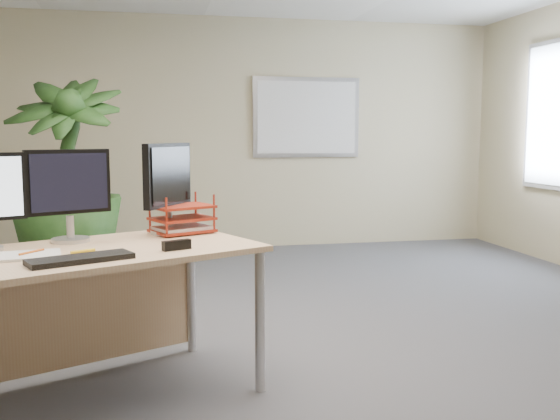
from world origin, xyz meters
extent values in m
plane|color=#414146|center=(0.00, 0.00, 0.00)|extent=(8.00, 8.00, 0.00)
cube|color=tan|center=(0.00, 4.00, 1.35)|extent=(7.00, 0.04, 2.70)
cube|color=#B8B9BE|center=(1.20, 3.97, 1.55)|extent=(1.30, 0.03, 0.95)
cube|color=silver|center=(1.20, 3.95, 1.55)|extent=(1.20, 0.01, 0.85)
cube|color=#D8AC7F|center=(-1.14, -0.28, 0.77)|extent=(2.21, 1.63, 0.03)
cube|color=#D8AC7F|center=(-1.30, 0.08, 0.38)|extent=(1.77, 0.82, 0.63)
cylinder|color=#B6B6BB|center=(-0.10, -0.22, 0.38)|extent=(0.05, 0.05, 0.75)
cylinder|color=#B6B6BB|center=(-0.41, 0.47, 0.38)|extent=(0.05, 0.05, 0.75)
imported|color=#193A15|center=(-1.34, 2.11, 0.75)|extent=(0.98, 0.98, 1.50)
cylinder|color=#B6B6BB|center=(-1.06, 0.08, 0.79)|extent=(0.20, 0.20, 0.02)
cylinder|color=#B6B6BB|center=(-1.06, 0.08, 0.86)|extent=(0.04, 0.04, 0.12)
cube|color=black|center=(-1.06, 0.08, 1.10)|extent=(0.42, 0.22, 0.34)
cube|color=black|center=(-1.05, 0.06, 1.10)|extent=(0.37, 0.17, 0.30)
cylinder|color=#B6B6BB|center=(-0.54, 0.26, 0.79)|extent=(0.21, 0.21, 0.02)
cylinder|color=#B6B6BB|center=(-0.54, 0.26, 0.87)|extent=(0.04, 0.04, 0.13)
cube|color=black|center=(-0.54, 0.26, 1.12)|extent=(0.28, 0.42, 0.36)
cube|color=black|center=(-0.52, 0.24, 1.12)|extent=(0.22, 0.36, 0.32)
cube|color=black|center=(-0.95, -0.47, 0.80)|extent=(0.48, 0.33, 0.03)
cube|color=silver|center=(-1.21, -0.31, 0.79)|extent=(0.33, 0.27, 0.01)
cylinder|color=orange|center=(-1.19, -0.28, 0.80)|extent=(0.10, 0.12, 0.01)
cylinder|color=yellow|center=(-0.97, -0.26, 0.79)|extent=(0.11, 0.07, 0.02)
cube|color=maroon|center=(-0.47, 0.25, 0.80)|extent=(0.40, 0.36, 0.01)
cube|color=maroon|center=(-0.47, 0.25, 0.87)|extent=(0.40, 0.36, 0.01)
cube|color=maroon|center=(-0.47, 0.25, 0.94)|extent=(0.40, 0.36, 0.01)
cube|color=silver|center=(-0.47, 0.25, 0.81)|extent=(0.36, 0.32, 0.02)
cube|color=black|center=(-0.52, -0.27, 0.81)|extent=(0.15, 0.09, 0.05)
camera|label=1|loc=(-0.63, -3.34, 1.35)|focal=40.00mm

